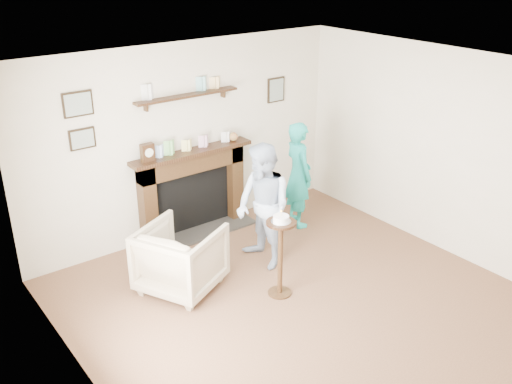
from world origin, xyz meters
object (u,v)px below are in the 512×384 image
Objects in this scene: man at (263,263)px; woman at (297,223)px; pedestal_table at (281,244)px; armchair at (182,287)px.

man is 1.04× the size of woman.
pedestal_table is at bearing -19.36° from man.
man is 0.93m from pedestal_table.
armchair is 2.13m from woman.
man reaches higher than armchair.
pedestal_table is at bearing -159.72° from armchair.
woman is 1.42× the size of pedestal_table.
armchair is 0.81× the size of pedestal_table.
pedestal_table is (-0.25, -0.63, 0.63)m from man.
pedestal_table is at bearing 146.11° from woman.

